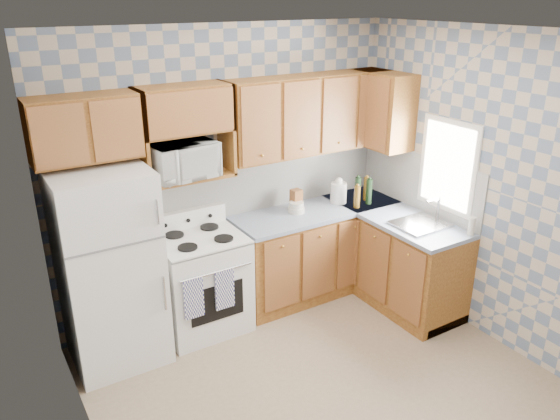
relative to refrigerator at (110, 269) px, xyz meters
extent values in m
plane|color=#7C654D|center=(1.27, -1.25, -0.84)|extent=(3.40, 3.40, 0.00)
cube|color=slate|center=(1.27, 0.35, 0.51)|extent=(3.40, 0.02, 2.70)
cube|color=slate|center=(2.97, -1.25, 0.51)|extent=(0.02, 3.20, 2.70)
cube|color=white|center=(1.68, 0.34, 0.36)|extent=(2.60, 0.02, 0.56)
cube|color=white|center=(2.96, -0.45, 0.36)|extent=(0.02, 1.60, 0.56)
cube|color=silver|center=(0.00, 0.00, 0.00)|extent=(0.75, 0.70, 1.68)
cube|color=silver|center=(0.80, 0.03, -0.39)|extent=(0.76, 0.65, 0.90)
cube|color=silver|center=(0.80, 0.03, 0.07)|extent=(0.76, 0.65, 0.02)
cube|color=silver|center=(0.80, 0.30, 0.16)|extent=(0.76, 0.08, 0.17)
cube|color=navy|center=(0.58, -0.32, -0.30)|extent=(0.18, 0.02, 0.37)
cube|color=navy|center=(0.87, -0.32, -0.30)|extent=(0.18, 0.02, 0.37)
cube|color=#5E2E0F|center=(2.10, 0.05, -0.40)|extent=(1.75, 0.60, 0.88)
cube|color=#5E2E0F|center=(2.67, -0.45, -0.40)|extent=(0.60, 1.60, 0.88)
cube|color=slate|center=(2.10, 0.05, 0.06)|extent=(1.77, 0.63, 0.04)
cube|color=slate|center=(2.67, -0.45, 0.06)|extent=(0.63, 1.60, 0.04)
cube|color=#5E2E0F|center=(2.10, 0.19, 1.01)|extent=(1.75, 0.33, 0.74)
cube|color=#5E2E0F|center=(-0.02, 0.19, 1.13)|extent=(0.82, 0.33, 0.50)
cube|color=#5E2E0F|center=(2.81, 0.00, 1.01)|extent=(0.33, 0.70, 0.74)
cube|color=#5E2E0F|center=(0.80, 0.19, 0.60)|extent=(0.80, 0.33, 0.03)
imported|color=silver|center=(0.75, 0.15, 0.76)|extent=(0.59, 0.43, 0.31)
cube|color=#B7B7BC|center=(2.67, -0.80, 0.09)|extent=(0.48, 0.40, 0.03)
cube|color=white|center=(2.96, -0.80, 0.61)|extent=(0.02, 0.66, 0.86)
cylinder|color=black|center=(2.52, -0.06, 0.22)|extent=(0.06, 0.06, 0.28)
cylinder|color=black|center=(2.62, -0.12, 0.21)|extent=(0.06, 0.06, 0.26)
cylinder|color=brown|center=(2.67, -0.02, 0.20)|extent=(0.06, 0.06, 0.24)
cylinder|color=brown|center=(2.45, -0.14, 0.19)|extent=(0.06, 0.06, 0.23)
cube|color=brown|center=(1.90, 0.13, 0.19)|extent=(0.10, 0.10, 0.21)
cylinder|color=silver|center=(2.38, 0.07, 0.19)|extent=(0.17, 0.17, 0.21)
cylinder|color=beige|center=(2.89, -1.20, 0.17)|extent=(0.06, 0.06, 0.17)
camera|label=1|loc=(-0.88, -4.09, 2.09)|focal=35.00mm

